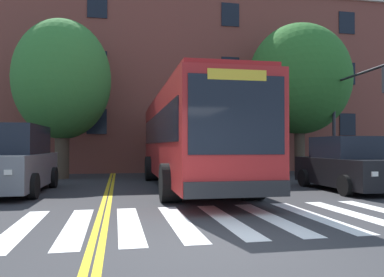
{
  "coord_description": "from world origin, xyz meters",
  "views": [
    {
      "loc": [
        -1.43,
        -5.53,
        1.56
      ],
      "look_at": [
        1.09,
        7.45,
        1.81
      ],
      "focal_mm": 35.0,
      "sensor_mm": 36.0,
      "label": 1
    }
  ],
  "objects_px": {
    "car_white_behind_bus": "(167,157)",
    "car_grey_near_lane": "(12,161)",
    "traffic_light_near_corner": "(354,102)",
    "street_tree_curbside_large": "(299,79)",
    "street_tree_curbside_small": "(63,80)",
    "city_bus": "(189,136)",
    "car_black_far_lane": "(346,166)"
  },
  "relations": [
    {
      "from": "street_tree_curbside_large",
      "to": "traffic_light_near_corner",
      "type": "bearing_deg",
      "value": -76.7
    },
    {
      "from": "city_bus",
      "to": "traffic_light_near_corner",
      "type": "bearing_deg",
      "value": 7.26
    },
    {
      "from": "car_white_behind_bus",
      "to": "street_tree_curbside_large",
      "type": "distance_m",
      "value": 9.12
    },
    {
      "from": "city_bus",
      "to": "street_tree_curbside_small",
      "type": "relative_size",
      "value": 1.63
    },
    {
      "from": "city_bus",
      "to": "traffic_light_near_corner",
      "type": "relative_size",
      "value": 2.34
    },
    {
      "from": "car_white_behind_bus",
      "to": "car_grey_near_lane",
      "type": "bearing_deg",
      "value": -122.29
    },
    {
      "from": "car_grey_near_lane",
      "to": "street_tree_curbside_small",
      "type": "relative_size",
      "value": 0.66
    },
    {
      "from": "car_grey_near_lane",
      "to": "street_tree_curbside_large",
      "type": "bearing_deg",
      "value": 22.54
    },
    {
      "from": "car_white_behind_bus",
      "to": "traffic_light_near_corner",
      "type": "xyz_separation_m",
      "value": [
        7.33,
        -8.34,
        2.67
      ]
    },
    {
      "from": "car_white_behind_bus",
      "to": "street_tree_curbside_small",
      "type": "bearing_deg",
      "value": -140.04
    },
    {
      "from": "car_grey_near_lane",
      "to": "car_white_behind_bus",
      "type": "height_order",
      "value": "car_grey_near_lane"
    },
    {
      "from": "car_grey_near_lane",
      "to": "traffic_light_near_corner",
      "type": "relative_size",
      "value": 0.95
    },
    {
      "from": "car_white_behind_bus",
      "to": "street_tree_curbside_small",
      "type": "xyz_separation_m",
      "value": [
        -5.63,
        -4.71,
        3.84
      ]
    },
    {
      "from": "traffic_light_near_corner",
      "to": "city_bus",
      "type": "bearing_deg",
      "value": -172.74
    },
    {
      "from": "car_black_far_lane",
      "to": "street_tree_curbside_large",
      "type": "relative_size",
      "value": 0.56
    },
    {
      "from": "car_white_behind_bus",
      "to": "street_tree_curbside_small",
      "type": "distance_m",
      "value": 8.29
    },
    {
      "from": "car_white_behind_bus",
      "to": "street_tree_curbside_large",
      "type": "height_order",
      "value": "street_tree_curbside_large"
    },
    {
      "from": "car_grey_near_lane",
      "to": "traffic_light_near_corner",
      "type": "bearing_deg",
      "value": 7.5
    },
    {
      "from": "car_white_behind_bus",
      "to": "street_tree_curbside_large",
      "type": "bearing_deg",
      "value": -36.43
    },
    {
      "from": "car_grey_near_lane",
      "to": "street_tree_curbside_small",
      "type": "height_order",
      "value": "street_tree_curbside_small"
    },
    {
      "from": "city_bus",
      "to": "street_tree_curbside_large",
      "type": "height_order",
      "value": "street_tree_curbside_large"
    },
    {
      "from": "city_bus",
      "to": "street_tree_curbside_large",
      "type": "relative_size",
      "value": 1.52
    },
    {
      "from": "city_bus",
      "to": "street_tree_curbside_small",
      "type": "bearing_deg",
      "value": 138.73
    },
    {
      "from": "car_white_behind_bus",
      "to": "traffic_light_near_corner",
      "type": "distance_m",
      "value": 11.42
    },
    {
      "from": "traffic_light_near_corner",
      "to": "street_tree_curbside_large",
      "type": "height_order",
      "value": "street_tree_curbside_large"
    },
    {
      "from": "car_grey_near_lane",
      "to": "car_black_far_lane",
      "type": "relative_size",
      "value": 1.1
    },
    {
      "from": "car_white_behind_bus",
      "to": "street_tree_curbside_small",
      "type": "relative_size",
      "value": 0.5
    },
    {
      "from": "car_grey_near_lane",
      "to": "car_black_far_lane",
      "type": "distance_m",
      "value": 11.33
    },
    {
      "from": "street_tree_curbside_large",
      "to": "street_tree_curbside_small",
      "type": "xyz_separation_m",
      "value": [
        -12.12,
        0.08,
        -0.42
      ]
    },
    {
      "from": "city_bus",
      "to": "car_black_far_lane",
      "type": "distance_m",
      "value": 5.75
    },
    {
      "from": "street_tree_curbside_large",
      "to": "car_white_behind_bus",
      "type": "bearing_deg",
      "value": 143.57
    },
    {
      "from": "street_tree_curbside_large",
      "to": "street_tree_curbside_small",
      "type": "relative_size",
      "value": 1.07
    }
  ]
}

